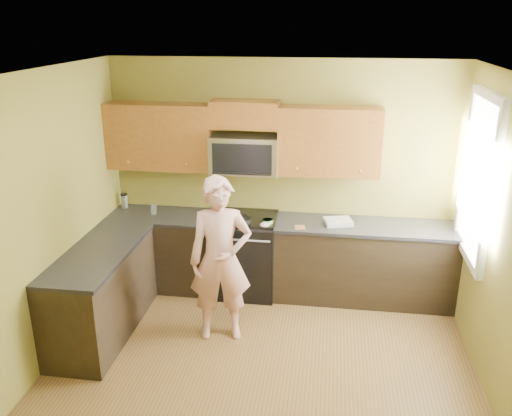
% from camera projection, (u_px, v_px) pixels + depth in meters
% --- Properties ---
extents(floor, '(4.00, 4.00, 0.00)m').
position_uv_depth(floor, '(257.00, 381.00, 4.82)').
color(floor, brown).
rests_on(floor, ground).
extents(ceiling, '(4.00, 4.00, 0.00)m').
position_uv_depth(ceiling, '(258.00, 77.00, 3.91)').
color(ceiling, white).
rests_on(ceiling, ground).
extents(wall_back, '(4.00, 0.00, 4.00)m').
position_uv_depth(wall_back, '(281.00, 177.00, 6.23)').
color(wall_back, olive).
rests_on(wall_back, ground).
extents(wall_front, '(4.00, 0.00, 4.00)m').
position_uv_depth(wall_front, '(198.00, 415.00, 2.50)').
color(wall_front, olive).
rests_on(wall_front, ground).
extents(wall_left, '(0.00, 4.00, 4.00)m').
position_uv_depth(wall_left, '(31.00, 232.00, 4.63)').
color(wall_left, olive).
rests_on(wall_left, ground).
extents(cabinet_back_run, '(4.00, 0.60, 0.88)m').
position_uv_depth(cabinet_back_run, '(278.00, 258.00, 6.26)').
color(cabinet_back_run, black).
rests_on(cabinet_back_run, floor).
extents(cabinet_left_run, '(0.60, 1.60, 0.88)m').
position_uv_depth(cabinet_left_run, '(102.00, 293.00, 5.46)').
color(cabinet_left_run, black).
rests_on(cabinet_left_run, floor).
extents(countertop_back, '(4.00, 0.62, 0.04)m').
position_uv_depth(countertop_back, '(278.00, 222.00, 6.09)').
color(countertop_back, black).
rests_on(countertop_back, cabinet_back_run).
extents(countertop_left, '(0.62, 1.60, 0.04)m').
position_uv_depth(countertop_left, '(98.00, 253.00, 5.30)').
color(countertop_left, black).
rests_on(countertop_left, cabinet_left_run).
extents(stove, '(0.76, 0.65, 0.95)m').
position_uv_depth(stove, '(244.00, 254.00, 6.27)').
color(stove, black).
rests_on(stove, floor).
extents(microwave, '(0.76, 0.40, 0.42)m').
position_uv_depth(microwave, '(245.00, 172.00, 6.06)').
color(microwave, silver).
rests_on(microwave, wall_back).
extents(upper_cab_left, '(1.22, 0.33, 0.75)m').
position_uv_depth(upper_cab_left, '(162.00, 168.00, 6.22)').
color(upper_cab_left, brown).
rests_on(upper_cab_left, wall_back).
extents(upper_cab_right, '(1.12, 0.33, 0.75)m').
position_uv_depth(upper_cab_right, '(328.00, 174.00, 5.97)').
color(upper_cab_right, brown).
rests_on(upper_cab_right, wall_back).
extents(upper_cab_over_mw, '(0.76, 0.33, 0.30)m').
position_uv_depth(upper_cab_over_mw, '(245.00, 114.00, 5.87)').
color(upper_cab_over_mw, brown).
rests_on(upper_cab_over_mw, wall_back).
extents(window, '(0.06, 1.06, 1.66)m').
position_uv_depth(window, '(478.00, 178.00, 5.11)').
color(window, white).
rests_on(window, wall_right).
extents(woman, '(0.69, 0.53, 1.70)m').
position_uv_depth(woman, '(221.00, 260.00, 5.26)').
color(woman, '#E67773').
rests_on(woman, floor).
extents(frying_pan, '(0.35, 0.47, 0.05)m').
position_uv_depth(frying_pan, '(240.00, 223.00, 5.94)').
color(frying_pan, black).
rests_on(frying_pan, stove).
extents(butter_tub, '(0.16, 0.16, 0.09)m').
position_uv_depth(butter_tub, '(268.00, 225.00, 5.95)').
color(butter_tub, '#F1F33F').
rests_on(butter_tub, countertop_back).
extents(toast_slice, '(0.13, 0.13, 0.01)m').
position_uv_depth(toast_slice, '(300.00, 227.00, 5.86)').
color(toast_slice, '#B27F47').
rests_on(toast_slice, countertop_back).
extents(napkin_a, '(0.15, 0.15, 0.06)m').
position_uv_depth(napkin_a, '(265.00, 225.00, 5.87)').
color(napkin_a, silver).
rests_on(napkin_a, countertop_back).
extents(napkin_b, '(0.14, 0.15, 0.07)m').
position_uv_depth(napkin_b, '(336.00, 223.00, 5.92)').
color(napkin_b, silver).
rests_on(napkin_b, countertop_back).
extents(dish_towel, '(0.35, 0.31, 0.05)m').
position_uv_depth(dish_towel, '(338.00, 222.00, 5.98)').
color(dish_towel, white).
rests_on(dish_towel, countertop_back).
extents(travel_mug, '(0.09, 0.09, 0.18)m').
position_uv_depth(travel_mug, '(125.00, 207.00, 6.50)').
color(travel_mug, silver).
rests_on(travel_mug, countertop_back).
extents(glass_b, '(0.09, 0.09, 0.12)m').
position_uv_depth(glass_b, '(154.00, 209.00, 6.27)').
color(glass_b, silver).
rests_on(glass_b, countertop_back).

